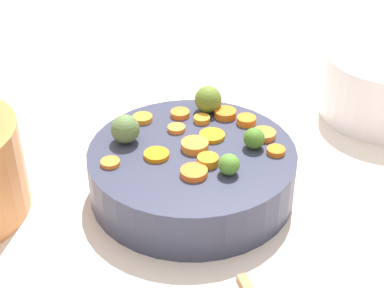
# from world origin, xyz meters

# --- Properties ---
(tabletop) EXTENTS (2.40, 2.40, 0.02)m
(tabletop) POSITION_xyz_m (0.00, 0.00, 0.01)
(tabletop) COLOR beige
(tabletop) RESTS_ON ground
(serving_bowl_carrots) EXTENTS (0.29, 0.29, 0.07)m
(serving_bowl_carrots) POSITION_xyz_m (-0.03, 0.02, 0.06)
(serving_bowl_carrots) COLOR #32364C
(serving_bowl_carrots) RESTS_ON tabletop
(carrot_slice_0) EXTENTS (0.03, 0.03, 0.01)m
(carrot_slice_0) POSITION_xyz_m (0.04, 0.04, 0.10)
(carrot_slice_0) COLOR orange
(carrot_slice_0) RESTS_ON serving_bowl_carrots
(carrot_slice_1) EXTENTS (0.05, 0.05, 0.01)m
(carrot_slice_1) POSITION_xyz_m (-0.03, 0.02, 0.10)
(carrot_slice_1) COLOR orange
(carrot_slice_1) RESTS_ON serving_bowl_carrots
(carrot_slice_2) EXTENTS (0.04, 0.04, 0.01)m
(carrot_slice_2) POSITION_xyz_m (0.04, 0.08, 0.10)
(carrot_slice_2) COLOR orange
(carrot_slice_2) RESTS_ON serving_bowl_carrots
(carrot_slice_3) EXTENTS (0.03, 0.03, 0.01)m
(carrot_slice_3) POSITION_xyz_m (-0.00, 0.12, 0.10)
(carrot_slice_3) COLOR orange
(carrot_slice_3) RESTS_ON serving_bowl_carrots
(carrot_slice_4) EXTENTS (0.04, 0.04, 0.01)m
(carrot_slice_4) POSITION_xyz_m (-0.05, -0.02, 0.10)
(carrot_slice_4) COLOR orange
(carrot_slice_4) RESTS_ON serving_bowl_carrots
(carrot_slice_5) EXTENTS (0.05, 0.05, 0.01)m
(carrot_slice_5) POSITION_xyz_m (-0.08, -0.01, 0.10)
(carrot_slice_5) COLOR orange
(carrot_slice_5) RESTS_ON serving_bowl_carrots
(carrot_slice_6) EXTENTS (0.03, 0.03, 0.01)m
(carrot_slice_6) POSITION_xyz_m (0.00, 0.06, 0.10)
(carrot_slice_6) COLOR orange
(carrot_slice_6) RESTS_ON serving_bowl_carrots
(carrot_slice_7) EXTENTS (0.03, 0.03, 0.01)m
(carrot_slice_7) POSITION_xyz_m (0.01, -0.09, 0.10)
(carrot_slice_7) COLOR orange
(carrot_slice_7) RESTS_ON serving_bowl_carrots
(carrot_slice_8) EXTENTS (0.05, 0.05, 0.01)m
(carrot_slice_8) POSITION_xyz_m (0.01, 0.01, 0.10)
(carrot_slice_8) COLOR orange
(carrot_slice_8) RESTS_ON serving_bowl_carrots
(carrot_slice_9) EXTENTS (0.04, 0.04, 0.01)m
(carrot_slice_9) POSITION_xyz_m (-0.12, 0.10, 0.10)
(carrot_slice_9) COLOR orange
(carrot_slice_9) RESTS_ON serving_bowl_carrots
(carrot_slice_10) EXTENTS (0.03, 0.03, 0.01)m
(carrot_slice_10) POSITION_xyz_m (0.07, -0.02, 0.10)
(carrot_slice_10) COLOR orange
(carrot_slice_10) RESTS_ON serving_bowl_carrots
(carrot_slice_11) EXTENTS (0.04, 0.04, 0.01)m
(carrot_slice_11) POSITION_xyz_m (-0.07, 0.05, 0.10)
(carrot_slice_11) COLOR orange
(carrot_slice_11) RESTS_ON serving_bowl_carrots
(carrot_slice_12) EXTENTS (0.04, 0.04, 0.01)m
(carrot_slice_12) POSITION_xyz_m (0.05, -0.05, 0.10)
(carrot_slice_12) COLOR orange
(carrot_slice_12) RESTS_ON serving_bowl_carrots
(carrot_slice_13) EXTENTS (0.05, 0.05, 0.01)m
(carrot_slice_13) POSITION_xyz_m (0.07, 0.02, 0.10)
(carrot_slice_13) COLOR orange
(carrot_slice_13) RESTS_ON serving_bowl_carrots
(brussels_sprout_0) EXTENTS (0.04, 0.04, 0.04)m
(brussels_sprout_0) POSITION_xyz_m (-0.06, 0.11, 0.11)
(brussels_sprout_0) COLOR #557240
(brussels_sprout_0) RESTS_ON serving_bowl_carrots
(brussels_sprout_1) EXTENTS (0.03, 0.03, 0.03)m
(brussels_sprout_1) POSITION_xyz_m (-0.06, -0.05, 0.11)
(brussels_sprout_1) COLOR #51892E
(brussels_sprout_1) RESTS_ON serving_bowl_carrots
(brussels_sprout_2) EXTENTS (0.03, 0.03, 0.03)m
(brussels_sprout_2) POSITION_xyz_m (0.01, -0.05, 0.11)
(brussels_sprout_2) COLOR #457825
(brussels_sprout_2) RESTS_ON serving_bowl_carrots
(brussels_sprout_3) EXTENTS (0.04, 0.04, 0.04)m
(brussels_sprout_3) POSITION_xyz_m (0.07, 0.05, 0.11)
(brussels_sprout_3) COLOR #5C7427
(brussels_sprout_3) RESTS_ON serving_bowl_carrots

